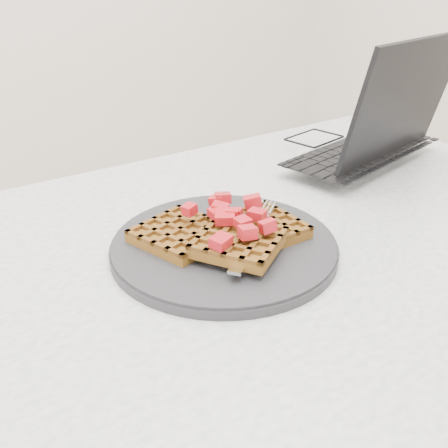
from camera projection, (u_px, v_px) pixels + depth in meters
name	position (u px, v px, depth m)	size (l,w,h in m)	color
table	(262.00, 315.00, 0.72)	(1.20, 0.80, 0.75)	silver
plate	(224.00, 246.00, 0.66)	(0.30, 0.30, 0.02)	black
waffles	(226.00, 234.00, 0.65)	(0.21, 0.21, 0.03)	brown
strawberry_pile	(224.00, 214.00, 0.64)	(0.15, 0.15, 0.02)	#97000A
fork	(256.00, 238.00, 0.64)	(0.02, 0.18, 0.02)	silver
laptop	(351.00, 141.00, 0.96)	(0.38, 0.31, 0.24)	black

